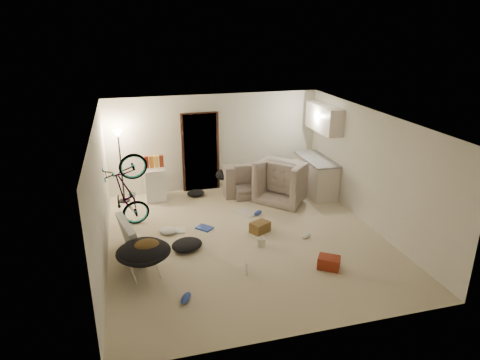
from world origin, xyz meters
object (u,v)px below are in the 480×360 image
object	(u,v)px
mini_fridge	(155,184)
saucer_chair	(144,256)
bicycle	(129,208)
drink_case_a	(260,227)
kitchen_counter	(316,176)
tv_box	(130,238)
juicer	(261,241)
armchair	(287,183)
sofa	(261,180)
floor_lamp	(120,151)
drink_case_b	(329,263)

from	to	relation	value
mini_fridge	saucer_chair	size ratio (longest dim) A/B	0.87
bicycle	drink_case_a	xyz separation A→B (m)	(2.66, -0.94, -0.34)
kitchen_counter	bicycle	bearing A→B (deg)	-169.63
kitchen_counter	saucer_chair	xyz separation A→B (m)	(-4.52, -2.89, -0.05)
tv_box	juicer	distance (m)	2.53
armchair	tv_box	distance (m)	4.34
sofa	armchair	distance (m)	0.79
juicer	bicycle	bearing A→B (deg)	148.72
drink_case_a	juicer	world-z (taller)	juicer
sofa	armchair	world-z (taller)	armchair
tv_box	drink_case_a	size ratio (longest dim) A/B	2.82
armchair	juicer	xyz separation A→B (m)	(-1.39, -2.21, -0.29)
armchair	juicer	world-z (taller)	armchair
sofa	saucer_chair	world-z (taller)	saucer_chair
floor_lamp	armchair	world-z (taller)	floor_lamp
kitchen_counter	juicer	distance (m)	3.28
mini_fridge	floor_lamp	bearing A→B (deg)	172.82
sofa	saucer_chair	bearing A→B (deg)	46.72
saucer_chair	drink_case_a	xyz separation A→B (m)	(2.45, 1.08, -0.28)
sofa	saucer_chair	size ratio (longest dim) A/B	2.25
tv_box	armchair	bearing A→B (deg)	13.40
mini_fridge	drink_case_b	xyz separation A→B (m)	(2.76, -4.03, -0.30)
sofa	tv_box	distance (m)	4.26
juicer	drink_case_b	bearing A→B (deg)	-49.72
floor_lamp	kitchen_counter	xyz separation A→B (m)	(4.83, -0.65, -0.87)
saucer_chair	drink_case_a	world-z (taller)	saucer_chair
kitchen_counter	drink_case_b	bearing A→B (deg)	-110.48
floor_lamp	saucer_chair	distance (m)	3.66
kitchen_counter	drink_case_a	world-z (taller)	kitchen_counter
floor_lamp	juicer	bearing A→B (deg)	-49.41
drink_case_b	saucer_chair	bearing A→B (deg)	-156.13
saucer_chair	sofa	bearing A→B (deg)	46.21
armchair	juicer	distance (m)	2.62
floor_lamp	drink_case_a	size ratio (longest dim) A/B	4.63
saucer_chair	bicycle	bearing A→B (deg)	95.87
mini_fridge	saucer_chair	world-z (taller)	mini_fridge
sofa	mini_fridge	bearing A→B (deg)	-1.58
bicycle	tv_box	distance (m)	1.24
kitchen_counter	juicer	size ratio (longest dim) A/B	6.27
armchair	saucer_chair	distance (m)	4.57
sofa	drink_case_b	distance (m)	3.94
kitchen_counter	juicer	bearing A→B (deg)	-133.14
bicycle	drink_case_a	distance (m)	2.84
kitchen_counter	tv_box	xyz separation A→B (m)	(-4.73, -2.10, -0.08)
sofa	armchair	xyz separation A→B (m)	(0.48, -0.63, 0.08)
drink_case_b	mini_fridge	bearing A→B (deg)	158.72
sofa	tv_box	xyz separation A→B (m)	(-3.41, -2.55, 0.06)
bicycle	kitchen_counter	bearing A→B (deg)	-87.30
armchair	drink_case_b	size ratio (longest dim) A/B	3.09
armchair	mini_fridge	bearing A→B (deg)	34.75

